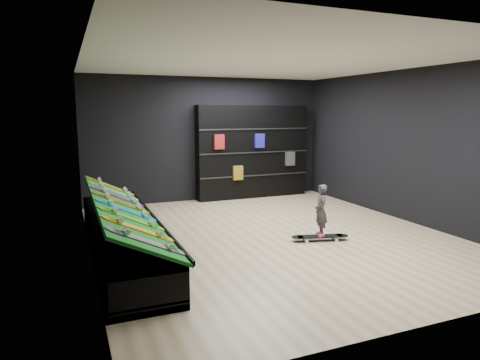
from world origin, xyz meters
name	(u,v)px	position (x,y,z in m)	size (l,w,h in m)	color
floor	(270,236)	(0.00, 0.00, 0.00)	(6.00, 7.00, 0.01)	tan
ceiling	(272,61)	(0.00, 0.00, 3.00)	(6.00, 7.00, 0.01)	white
wall_back	(208,139)	(0.00, 3.50, 1.50)	(6.00, 0.02, 3.00)	black
wall_front	(433,182)	(0.00, -3.50, 1.50)	(6.00, 0.02, 3.00)	black
wall_left	(86,158)	(-3.00, 0.00, 1.50)	(0.02, 7.00, 3.00)	black
wall_right	(407,146)	(3.00, 0.00, 1.50)	(0.02, 7.00, 3.00)	black
display_rack	(122,238)	(-2.55, 0.00, 0.25)	(0.90, 4.50, 0.50)	black
turf_ramp	(124,208)	(-2.50, 0.00, 0.71)	(1.00, 4.50, 0.04)	#0E5A13
back_shelving	(252,152)	(1.12, 3.32, 1.16)	(2.91, 0.34, 2.33)	black
floor_skateboard	(320,238)	(0.65, -0.59, 0.04)	(0.98, 0.22, 0.09)	black
child	(321,220)	(0.65, -0.59, 0.36)	(0.20, 0.14, 0.53)	black
display_board_0	(147,241)	(-2.49, -1.90, 0.74)	(0.98, 0.22, 0.09)	black
display_board_1	(139,229)	(-2.49, -1.36, 0.74)	(0.98, 0.22, 0.09)	orange
display_board_2	(133,219)	(-2.49, -0.81, 0.74)	(0.98, 0.22, 0.09)	green
display_board_3	(127,210)	(-2.49, -0.27, 0.74)	(0.98, 0.22, 0.09)	blue
display_board_4	(122,203)	(-2.49, 0.27, 0.74)	(0.98, 0.22, 0.09)	yellow
display_board_5	(118,197)	(-2.49, 0.81, 0.74)	(0.98, 0.22, 0.09)	#2626BF
display_board_6	(115,191)	(-2.49, 1.36, 0.74)	(0.98, 0.22, 0.09)	#0CB2E5
display_board_7	(111,187)	(-2.49, 1.90, 0.74)	(0.98, 0.22, 0.09)	yellow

